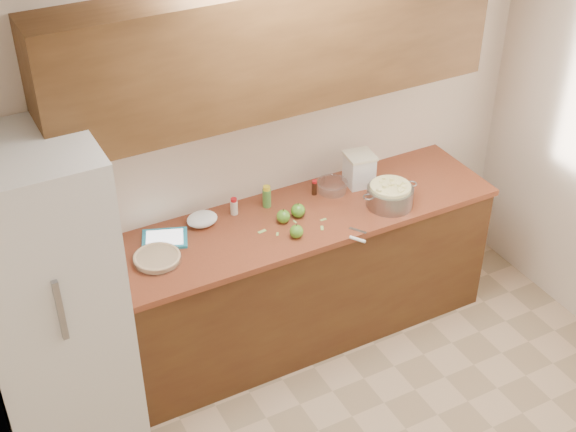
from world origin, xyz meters
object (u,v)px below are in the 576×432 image
colander (390,196)px  flour_canister (359,169)px  tablet (165,239)px  pie (157,258)px

colander → flour_canister: size_ratio=1.77×
colander → tablet: size_ratio=1.23×
pie → tablet: pie is taller
colander → tablet: colander is taller
colander → tablet: bearing=167.4°
pie → colander: size_ratio=0.71×
colander → flour_canister: flour_canister is taller
pie → colander: (1.45, -0.13, 0.05)m
colander → flour_canister: 0.30m
tablet → colander: bearing=8.3°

